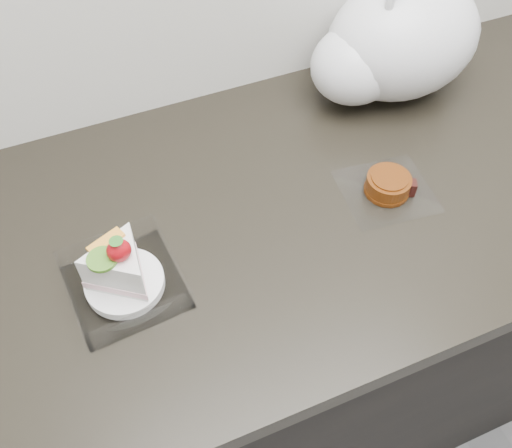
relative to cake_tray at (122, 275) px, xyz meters
The scene contains 4 objects.
counter 0.63m from the cake_tray, ahead, with size 2.04×0.64×0.90m.
cake_tray is the anchor object (origin of this frame).
mooncake_wrap 0.45m from the cake_tray, ahead, with size 0.16×0.15×0.03m.
plastic_bag 0.63m from the cake_tray, 23.10° to the left, with size 0.37×0.29×0.27m.
Camera 1 is at (-0.40, 1.15, 1.61)m, focal length 40.00 mm.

